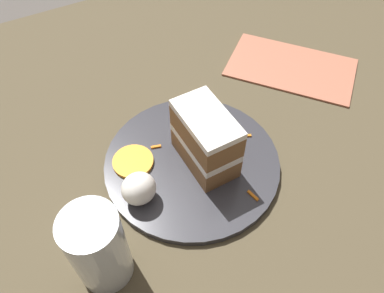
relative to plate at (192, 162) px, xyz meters
name	(u,v)px	position (x,y,z in m)	size (l,w,h in m)	color
ground_plane	(214,161)	(-0.05, -0.01, -0.03)	(6.00, 6.00, 0.00)	#4C4742
dining_table	(214,156)	(-0.05, -0.01, -0.02)	(1.27, 1.09, 0.03)	#4C422D
plate	(192,162)	(0.00, 0.00, 0.00)	(0.27, 0.27, 0.01)	#333338
cake_slice	(206,139)	(-0.02, 0.01, 0.06)	(0.06, 0.11, 0.10)	brown
cream_dollop	(139,189)	(0.10, 0.02, 0.03)	(0.05, 0.04, 0.05)	white
orange_garnish	(133,162)	(0.08, -0.04, 0.01)	(0.06, 0.06, 0.01)	orange
carrot_shreds_scatter	(217,144)	(-0.05, -0.01, 0.01)	(0.16, 0.19, 0.00)	orange
drinking_glass	(100,251)	(0.18, 0.09, 0.05)	(0.07, 0.07, 0.13)	silver
menu_card	(291,67)	(-0.29, -0.11, 0.00)	(0.14, 0.24, 0.00)	#B2664C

